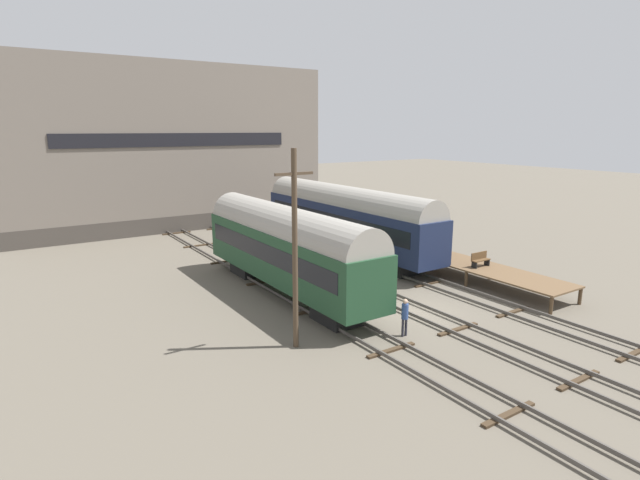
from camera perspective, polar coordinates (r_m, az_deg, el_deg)
name	(u,v)px	position (r m, az deg, el deg)	size (l,w,h in m)	color
ground_plane	(414,312)	(27.29, 10.73, -8.05)	(200.00, 200.00, 0.00)	#60594C
track_left	(350,326)	(24.64, 3.48, -9.79)	(2.60, 60.00, 0.26)	#4C4742
track_middle	(414,309)	(27.24, 10.74, -7.76)	(2.60, 60.00, 0.26)	#4C4742
track_right	(468,295)	(30.22, 16.61, -6.02)	(2.60, 60.00, 0.26)	#4C4742
train_car_navy	(345,216)	(38.16, 2.90, 2.81)	(2.88, 18.88, 5.31)	black
train_car_green	(287,245)	(28.75, -3.85, -0.59)	(2.96, 15.66, 5.23)	black
station_platform	(481,268)	(32.97, 17.96, -3.05)	(3.03, 11.61, 1.06)	brown
bench	(480,259)	(32.83, 17.82, -2.07)	(1.40, 0.40, 0.91)	brown
person_worker	(405,314)	(23.77, 9.68, -8.31)	(0.32, 0.32, 1.83)	#282833
utility_pole	(295,248)	(21.35, -2.89, -0.91)	(1.80, 0.24, 8.75)	#473828
warehouse_building	(163,147)	(52.96, -17.51, 10.12)	(30.28, 10.39, 15.52)	#46403A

